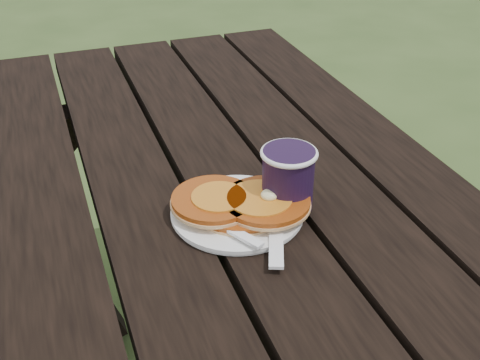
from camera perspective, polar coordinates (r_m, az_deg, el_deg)
name	(u,v)px	position (r m, az deg, el deg)	size (l,w,h in m)	color
plate	(237,213)	(0.92, -0.26, -3.14)	(0.20, 0.20, 0.01)	white
pancake_stack	(242,203)	(0.91, 0.15, -2.18)	(0.20, 0.16, 0.04)	#A54712
knife	(276,228)	(0.88, 3.43, -4.54)	(0.02, 0.18, 0.01)	white
fork	(232,230)	(0.86, -0.78, -4.77)	(0.03, 0.16, 0.01)	white
coffee_cup	(288,176)	(0.91, 4.58, 0.41)	(0.09, 0.09, 0.10)	black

